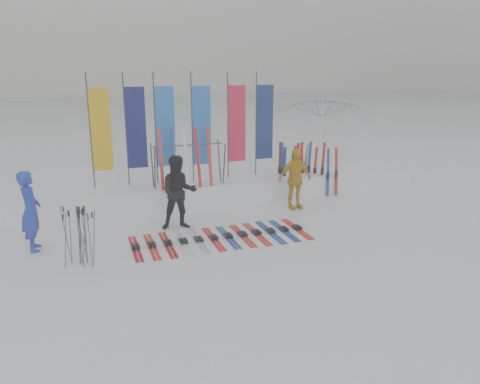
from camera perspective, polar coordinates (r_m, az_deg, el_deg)
name	(u,v)px	position (r m, az deg, el deg)	size (l,w,h in m)	color
ground	(256,256)	(10.17, 1.91, -7.78)	(120.00, 120.00, 0.00)	white
snow_bank	(201,190)	(14.24, -4.72, 0.19)	(14.00, 1.60, 0.60)	white
person_blue	(31,211)	(11.17, -24.17, -2.13)	(0.66, 0.43, 1.80)	#1E32B4
person_black	(179,193)	(11.65, -7.47, -0.07)	(0.90, 0.70, 1.86)	black
person_yellow	(295,179)	(13.31, 6.70, 1.61)	(1.02, 0.42, 1.74)	gold
tent_canopy	(321,142)	(15.89, 9.84, 6.07)	(3.31, 3.37, 3.03)	white
ski_row	(221,237)	(11.13, -2.36, -5.52)	(4.16, 1.70, 0.07)	#AC0D15
pole_cluster	(80,237)	(10.08, -18.92, -5.17)	(0.67, 0.60, 1.25)	#595B60
feather_flags	(185,126)	(13.95, -6.66, 7.97)	(5.52, 0.23, 3.20)	#383A3F
ski_rack	(188,159)	(13.51, -6.33, 4.05)	(2.04, 0.80, 1.23)	#383A3F
upright_skis	(303,169)	(15.01, 7.68, 2.77)	(1.61, 1.18, 1.65)	red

